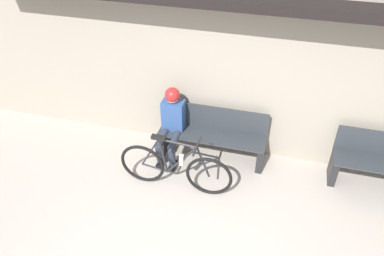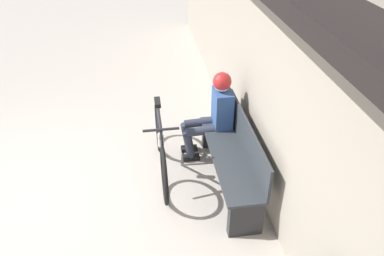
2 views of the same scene
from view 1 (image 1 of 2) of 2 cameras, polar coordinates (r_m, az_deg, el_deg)
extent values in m
cube|color=#9E9384|center=(5.50, 4.84, 10.72)|extent=(12.00, 0.12, 3.20)
cube|color=black|center=(4.92, 4.72, 18.78)|extent=(6.60, 0.44, 0.12)
cube|color=#2D3338|center=(5.80, 3.00, -1.25)|extent=(1.67, 0.42, 0.03)
cube|color=#2D3338|center=(5.83, 3.49, 1.56)|extent=(1.67, 0.03, 0.40)
cube|color=#232326|center=(6.11, -4.25, -1.74)|extent=(0.10, 0.36, 0.42)
cube|color=#232326|center=(5.87, 10.42, -4.19)|extent=(0.10, 0.36, 0.42)
torus|color=black|center=(5.50, -7.55, -5.44)|extent=(0.67, 0.05, 0.67)
torus|color=black|center=(5.27, 2.59, -7.37)|extent=(0.67, 0.05, 0.67)
cylinder|color=#232328|center=(5.02, -2.21, -2.32)|extent=(0.54, 0.03, 0.07)
cylinder|color=#232328|center=(5.20, -1.61, -4.89)|extent=(0.46, 0.03, 0.57)
cylinder|color=#232328|center=(5.25, -4.42, -4.24)|extent=(0.13, 0.03, 0.58)
cylinder|color=#232328|center=(5.47, -5.68, -6.04)|extent=(0.38, 0.03, 0.09)
cylinder|color=#232328|center=(5.29, -6.37, -3.63)|extent=(0.30, 0.02, 0.53)
cylinder|color=#232328|center=(5.12, 1.69, -5.24)|extent=(0.21, 0.03, 0.49)
cube|color=black|center=(5.07, -5.12, -1.45)|extent=(0.20, 0.07, 0.05)
cylinder|color=#232328|center=(4.97, 0.74, -2.80)|extent=(0.03, 0.40, 0.03)
cylinder|color=beige|center=(5.20, -1.61, -4.89)|extent=(0.07, 0.07, 0.17)
cylinder|color=#2D3342|center=(5.79, -4.48, -1.33)|extent=(0.11, 0.44, 0.13)
cylinder|color=#2D3342|center=(5.78, -4.98, -3.97)|extent=(0.11, 0.17, 0.39)
cube|color=black|center=(5.94, -4.78, -5.37)|extent=(0.10, 0.22, 0.06)
cylinder|color=#2D3342|center=(5.74, -2.59, -1.65)|extent=(0.11, 0.44, 0.13)
cylinder|color=#2D3342|center=(5.73, -3.09, -4.32)|extent=(0.11, 0.17, 0.39)
cube|color=black|center=(5.89, -2.93, -5.72)|extent=(0.10, 0.22, 0.06)
cube|color=#2D4C84|center=(5.81, -2.84, 2.00)|extent=(0.34, 0.22, 0.49)
sphere|color=beige|center=(5.61, -3.01, 4.79)|extent=(0.20, 0.20, 0.20)
sphere|color=#B22323|center=(5.59, -3.02, 5.05)|extent=(0.23, 0.23, 0.23)
cube|color=#232326|center=(5.95, 20.72, -5.76)|extent=(0.10, 0.36, 0.42)
camera|label=2|loc=(4.41, 49.89, 12.71)|focal=35.00mm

